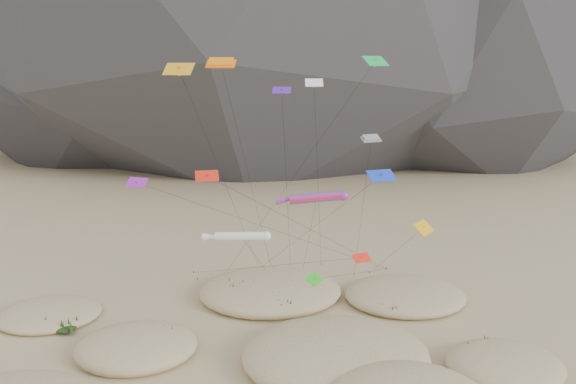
# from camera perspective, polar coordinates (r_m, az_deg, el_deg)

# --- Properties ---
(dunes) EXTENTS (51.14, 38.68, 4.00)m
(dunes) POSITION_cam_1_polar(r_m,az_deg,el_deg) (50.21, -1.68, -15.97)
(dunes) COLOR #CCB789
(dunes) RESTS_ON ground
(dune_grass) EXTENTS (41.02, 30.14, 1.47)m
(dune_grass) POSITION_cam_1_polar(r_m,az_deg,el_deg) (48.85, -2.32, -16.71)
(dune_grass) COLOR black
(dune_grass) RESTS_ON ground
(kite_stakes) EXTENTS (23.91, 3.95, 0.30)m
(kite_stakes) POSITION_cam_1_polar(r_m,az_deg,el_deg) (69.29, -0.70, -8.04)
(kite_stakes) COLOR #3F2D1E
(kite_stakes) RESTS_ON ground
(rainbow_tube_kite) EXTENTS (7.14, 12.03, 13.01)m
(rainbow_tube_kite) POSITION_cam_1_polar(r_m,az_deg,el_deg) (54.65, 2.67, -0.58)
(rainbow_tube_kite) COLOR #FF1A27
(rainbow_tube_kite) RESTS_ON ground
(white_tube_kite) EXTENTS (7.15, 13.43, 9.88)m
(white_tube_kite) POSITION_cam_1_polar(r_m,az_deg,el_deg) (52.78, -5.09, -4.50)
(white_tube_kite) COLOR silver
(white_tube_kite) RESTS_ON ground
(orange_parafoil) EXTENTS (6.61, 12.44, 25.54)m
(orange_parafoil) POSITION_cam_1_polar(r_m,az_deg,el_deg) (53.85, -6.77, 12.62)
(orange_parafoil) COLOR orange
(orange_parafoil) RESTS_ON ground
(multi_parafoil) EXTENTS (2.14, 9.76, 18.27)m
(multi_parafoil) POSITION_cam_1_polar(r_m,az_deg,el_deg) (55.32, 8.42, 5.16)
(multi_parafoil) COLOR #F05119
(multi_parafoil) RESTS_ON ground
(delta_kites) EXTENTS (28.68, 23.72, 25.59)m
(delta_kites) POSITION_cam_1_polar(r_m,az_deg,el_deg) (51.23, 1.07, 3.35)
(delta_kites) COLOR #F1A90C
(delta_kites) RESTS_ON ground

